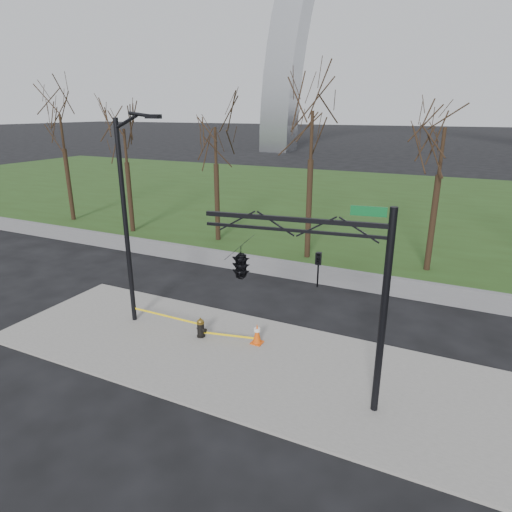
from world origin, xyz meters
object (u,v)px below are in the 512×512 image
at_px(traffic_cone, 257,334).
at_px(street_light, 128,210).
at_px(traffic_signal_mast, 267,265).
at_px(fire_hydrant, 201,328).

bearing_deg(traffic_cone, street_light, -174.80).
height_order(traffic_cone, street_light, street_light).
xyz_separation_m(street_light, traffic_signal_mast, (6.57, -1.92, -0.55)).
bearing_deg(fire_hydrant, traffic_signal_mast, -14.82).
bearing_deg(fire_hydrant, street_light, -166.48).
bearing_deg(fire_hydrant, traffic_cone, 25.95).
bearing_deg(traffic_signal_mast, traffic_cone, 112.93).
relative_size(traffic_cone, street_light, 0.09).
height_order(fire_hydrant, street_light, street_light).
bearing_deg(traffic_signal_mast, fire_hydrant, 143.53).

